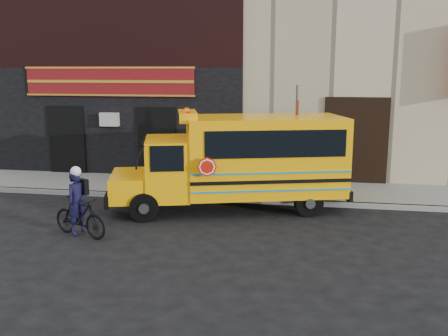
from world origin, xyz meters
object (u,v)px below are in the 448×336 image
school_bus (242,159)px  sign_pole (296,140)px  bicycle (80,217)px  cyclist (78,204)px

school_bus → sign_pole: sign_pole is taller
bicycle → cyclist: cyclist is taller
school_bus → cyclist: (-3.70, -3.06, -0.71)m
bicycle → cyclist: size_ratio=1.06×
bicycle → cyclist: 0.32m
bicycle → school_bus: bearing=-28.2°
school_bus → bicycle: size_ratio=4.28×
sign_pole → cyclist: size_ratio=2.28×
sign_pole → bicycle: (-5.14, -4.13, -1.48)m
cyclist → school_bus: bearing=-25.7°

